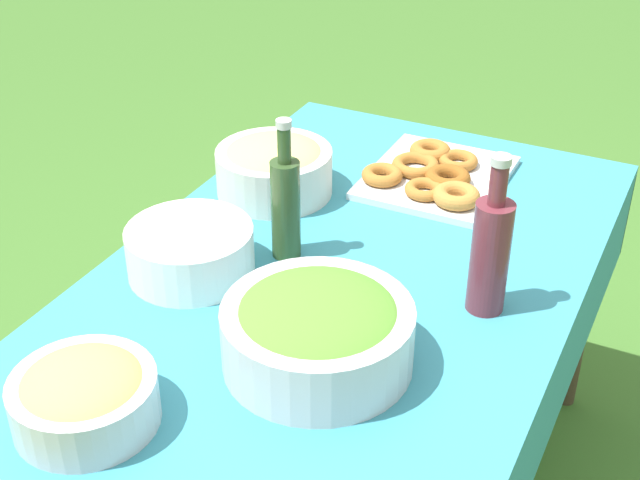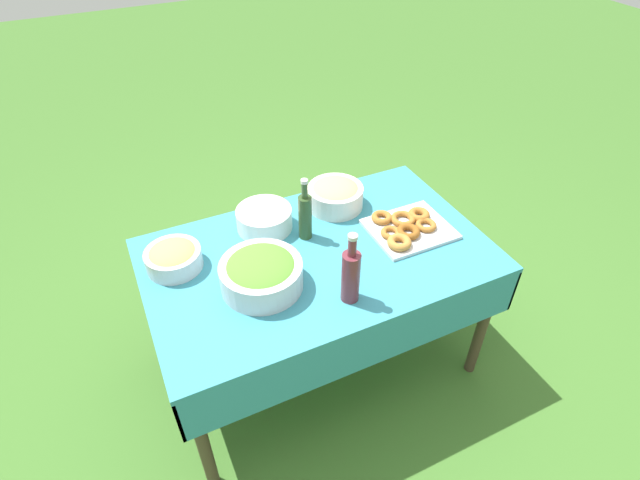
{
  "view_description": "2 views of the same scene",
  "coord_description": "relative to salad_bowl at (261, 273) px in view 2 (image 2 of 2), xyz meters",
  "views": [
    {
      "loc": [
        -1.32,
        -0.6,
        1.66
      ],
      "look_at": [
        0.03,
        0.07,
        0.74
      ],
      "focal_mm": 50.0,
      "sensor_mm": 36.0,
      "label": 1
    },
    {
      "loc": [
        -0.66,
        -1.42,
        2.08
      ],
      "look_at": [
        0.01,
        -0.0,
        0.78
      ],
      "focal_mm": 28.0,
      "sensor_mm": 36.0,
      "label": 2
    }
  ],
  "objects": [
    {
      "name": "pasta_bowl",
      "position": [
        0.49,
        0.35,
        -0.0
      ],
      "size": [
        0.26,
        0.26,
        0.12
      ],
      "color": "silver",
      "rests_on": "picnic_table"
    },
    {
      "name": "ground_plane",
      "position": [
        0.28,
        0.08,
        -0.78
      ],
      "size": [
        14.0,
        14.0,
        0.0
      ],
      "primitive_type": "plane",
      "color": "#3D6B28"
    },
    {
      "name": "fruit_bowl",
      "position": [
        -0.28,
        0.26,
        -0.02
      ],
      "size": [
        0.23,
        0.23,
        0.1
      ],
      "color": "silver",
      "rests_on": "picnic_table"
    },
    {
      "name": "plate_stack",
      "position": [
        0.14,
        0.34,
        -0.02
      ],
      "size": [
        0.24,
        0.24,
        0.1
      ],
      "color": "white",
      "rests_on": "picnic_table"
    },
    {
      "name": "donut_platter",
      "position": [
        0.69,
        0.05,
        -0.05
      ],
      "size": [
        0.35,
        0.31,
        0.05
      ],
      "color": "silver",
      "rests_on": "picnic_table"
    },
    {
      "name": "picnic_table",
      "position": [
        0.28,
        0.08,
        -0.16
      ],
      "size": [
        1.43,
        0.88,
        0.71
      ],
      "color": "teal",
      "rests_on": "ground_plane"
    },
    {
      "name": "olive_oil_bottle",
      "position": [
        0.27,
        0.21,
        0.05
      ],
      "size": [
        0.06,
        0.06,
        0.29
      ],
      "color": "#2D4723",
      "rests_on": "picnic_table"
    },
    {
      "name": "wine_bottle",
      "position": [
        0.28,
        -0.2,
        0.05
      ],
      "size": [
        0.07,
        0.07,
        0.31
      ],
      "color": "maroon",
      "rests_on": "picnic_table"
    },
    {
      "name": "salad_bowl",
      "position": [
        0.0,
        0.0,
        0.0
      ],
      "size": [
        0.32,
        0.32,
        0.13
      ],
      "color": "silver",
      "rests_on": "picnic_table"
    }
  ]
}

